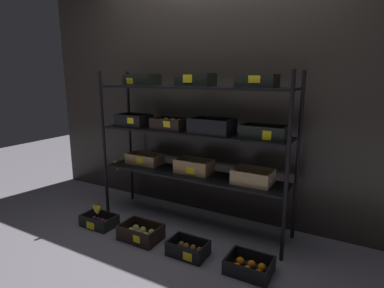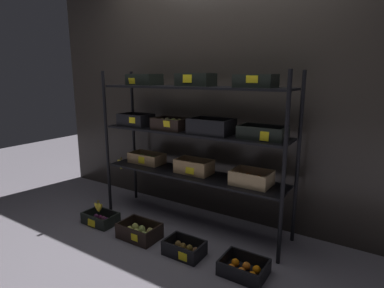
% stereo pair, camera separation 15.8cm
% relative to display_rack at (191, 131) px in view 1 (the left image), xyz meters
% --- Properties ---
extents(ground_plane, '(10.00, 10.00, 0.00)m').
position_rel_display_rack_xyz_m(ground_plane, '(0.01, -0.01, -0.93)').
color(ground_plane, slate).
extents(storefront_wall, '(4.26, 0.12, 2.48)m').
position_rel_display_rack_xyz_m(storefront_wall, '(0.01, 0.40, 0.31)').
color(storefront_wall, '#2D2823').
rests_on(storefront_wall, ground_plane).
extents(display_rack, '(2.00, 0.44, 1.48)m').
position_rel_display_rack_xyz_m(display_rack, '(0.00, 0.00, 0.00)').
color(display_rack, black).
rests_on(display_rack, ground_plane).
extents(crate_ground_plum, '(0.34, 0.23, 0.11)m').
position_rel_display_rack_xyz_m(crate_ground_plum, '(-0.76, -0.49, -0.89)').
color(crate_ground_plum, black).
rests_on(crate_ground_plum, ground_plane).
extents(crate_ground_pear, '(0.36, 0.25, 0.14)m').
position_rel_display_rack_xyz_m(crate_ground_pear, '(-0.24, -0.50, -0.87)').
color(crate_ground_pear, black).
rests_on(crate_ground_pear, ground_plane).
extents(crate_ground_kiwi, '(0.32, 0.22, 0.12)m').
position_rel_display_rack_xyz_m(crate_ground_kiwi, '(0.26, -0.51, -0.88)').
color(crate_ground_kiwi, black).
rests_on(crate_ground_kiwi, ground_plane).
extents(crate_ground_tangerine, '(0.33, 0.26, 0.11)m').
position_rel_display_rack_xyz_m(crate_ground_tangerine, '(0.77, -0.48, -0.89)').
color(crate_ground_tangerine, black).
rests_on(crate_ground_tangerine, ground_plane).
extents(banana_bunch_loose, '(0.12, 0.04, 0.13)m').
position_rel_display_rack_xyz_m(banana_bunch_loose, '(-0.77, -0.49, -0.76)').
color(banana_bunch_loose, brown).
rests_on(banana_bunch_loose, crate_ground_plum).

